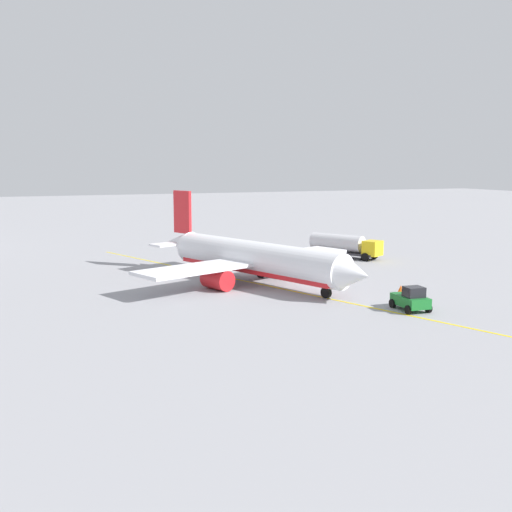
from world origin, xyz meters
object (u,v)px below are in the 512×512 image
(pushback_tug, at_px, (411,299))
(refueling_worker, at_px, (336,259))
(safety_cone_nose, at_px, (401,289))
(fuel_tanker, at_px, (343,245))
(airplane, at_px, (253,259))

(pushback_tug, xyz_separation_m, refueling_worker, (-23.79, 5.88, -0.19))
(refueling_worker, xyz_separation_m, safety_cone_nose, (17.09, -2.18, -0.45))
(fuel_tanker, distance_m, pushback_tug, 31.12)
(pushback_tug, distance_m, safety_cone_nose, 7.68)
(pushback_tug, height_order, refueling_worker, pushback_tug)
(airplane, distance_m, fuel_tanker, 22.22)
(refueling_worker, bearing_deg, fuel_tanker, 141.82)
(pushback_tug, bearing_deg, safety_cone_nose, 151.10)
(airplane, xyz_separation_m, fuel_tanker, (-12.34, 18.46, -0.87))
(fuel_tanker, bearing_deg, pushback_tug, -19.27)
(airplane, height_order, safety_cone_nose, airplane)
(airplane, xyz_separation_m, safety_cone_nose, (10.33, 11.89, -2.24))
(airplane, distance_m, refueling_worker, 15.71)
(airplane, relative_size, safety_cone_nose, 41.11)
(safety_cone_nose, bearing_deg, fuel_tanker, 163.85)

